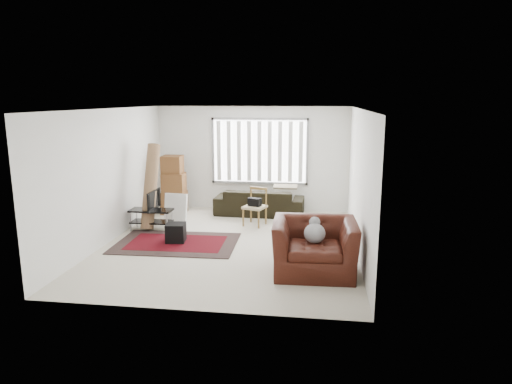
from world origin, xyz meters
TOP-DOWN VIEW (x-y plane):
  - room at (0.03, 0.51)m, footprint 6.00×6.02m
  - persian_rug at (-1.10, -0.15)m, footprint 2.46×1.68m
  - tv_stand at (-1.95, 0.75)m, footprint 0.94×0.42m
  - tv at (-1.95, 0.75)m, footprint 0.10×0.76m
  - subwoofer at (-1.13, -0.06)m, footprint 0.42×0.42m
  - moving_boxes at (-1.92, 2.29)m, footprint 0.63×0.58m
  - white_flatpack at (-1.59, 1.39)m, footprint 0.57×0.27m
  - rolled_rug at (-2.01, 0.93)m, footprint 0.33×0.90m
  - sofa at (0.27, 2.45)m, footprint 2.25×1.03m
  - side_chair at (0.29, 1.44)m, footprint 0.59×0.59m
  - armchair at (1.69, -1.32)m, footprint 1.43×1.26m

SIDE VIEW (x-z plane):
  - persian_rug at x=-1.10m, z-range 0.00..0.02m
  - subwoofer at x=-1.13m, z-range 0.02..0.40m
  - tv_stand at x=-1.95m, z-range 0.10..0.57m
  - white_flatpack at x=-1.59m, z-range 0.00..0.70m
  - sofa at x=0.27m, z-range 0.00..0.85m
  - side_chair at x=0.29m, z-range 0.05..0.91m
  - armchair at x=1.69m, z-range 0.00..1.03m
  - tv at x=-1.95m, z-range 0.47..0.90m
  - moving_boxes at x=-1.92m, z-range -0.05..1.43m
  - rolled_rug at x=-2.01m, z-range 0.00..1.91m
  - room at x=0.03m, z-range 0.40..3.11m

